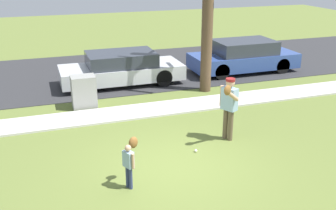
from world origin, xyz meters
name	(u,v)px	position (x,y,z in m)	size (l,w,h in m)	color
ground_plane	(137,114)	(0.00, 3.50, 0.00)	(48.00, 48.00, 0.00)	olive
sidewalk_strip	(136,112)	(0.00, 3.60, 0.03)	(36.00, 1.20, 0.06)	beige
road_surface	(107,72)	(0.00, 8.60, 0.01)	(36.00, 6.80, 0.02)	#2D2D30
person_adult	(229,102)	(1.81, 0.90, 1.06)	(0.62, 0.81, 1.70)	brown
person_child	(130,157)	(-1.17, -0.50, 0.68)	(0.42, 0.53, 1.05)	navy
baseball	(196,151)	(0.74, 0.49, 0.04)	(0.07, 0.07, 0.07)	white
utility_cabinet	(84,92)	(-1.46, 4.59, 0.53)	(0.77, 0.58, 1.06)	gray
street_tree_near	(208,6)	(2.96, 4.91, 3.02)	(1.85, 1.89, 5.71)	brown
parked_sedan_silver	(121,68)	(0.25, 6.67, 0.62)	(4.60, 1.80, 1.23)	silver
parked_wagon_blue	(243,56)	(5.51, 6.75, 0.66)	(4.50, 1.80, 1.33)	#2D478C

